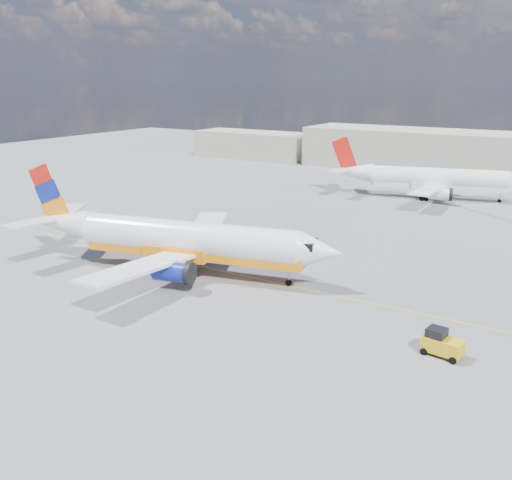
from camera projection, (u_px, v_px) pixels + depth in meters
The scene contains 8 objects.
ground at pixel (246, 290), 50.83m from camera, with size 240.00×240.00×0.00m, color #5E5E62.
taxi_line at pixel (263, 280), 53.27m from camera, with size 70.00×0.15×0.01m, color yellow.
terminal_main at pixel (483, 154), 108.23m from camera, with size 70.00×14.00×8.00m, color #B0AA98.
terminal_annex at pixel (252, 145), 131.56m from camera, with size 26.00×10.00×6.00m, color #B0AA98.
main_jet at pixel (180, 240), 54.43m from camera, with size 32.98×25.33×9.95m.
second_jet at pixel (431, 179), 87.83m from camera, with size 30.40×23.20×9.19m.
gse_tug at pixel (442, 343), 38.73m from camera, with size 2.80×1.94×1.87m.
traffic_cone at pixel (184, 279), 52.70m from camera, with size 0.40×0.40×0.56m.
Camera 1 is at (26.03, -39.85, 18.40)m, focal length 40.00 mm.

